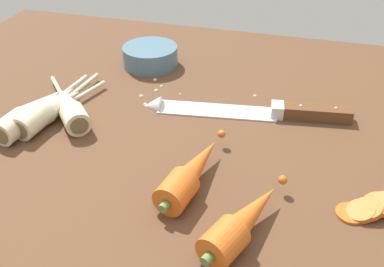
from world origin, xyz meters
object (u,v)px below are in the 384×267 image
object	(u,v)px
parsnip_mid_right	(54,106)
parsnip_front	(69,107)
chefs_knife	(242,110)
whole_carrot	(191,172)
whole_carrot_second	(243,222)
parsnip_back	(48,108)
prep_bowl	(150,55)
carrot_slice_stack	(381,204)
parsnip_mid_left	(33,112)

from	to	relation	value
parsnip_mid_right	parsnip_front	bearing A→B (deg)	13.70
chefs_knife	whole_carrot	distance (cm)	20.20
whole_carrot_second	parsnip_back	bearing A→B (deg)	154.61
whole_carrot	prep_bowl	xyz separation A→B (cm)	(-18.00, 33.31, 0.05)
chefs_knife	parsnip_mid_right	world-z (taller)	parsnip_mid_right
chefs_knife	parsnip_back	xyz separation A→B (cm)	(-30.29, -10.18, 1.33)
parsnip_front	carrot_slice_stack	xyz separation A→B (cm)	(47.89, -9.56, -0.76)
whole_carrot_second	parsnip_mid_left	distance (cm)	39.88
whole_carrot_second	parsnip_front	size ratio (longest dim) A/B	1.00
whole_carrot_second	whole_carrot	bearing A→B (deg)	139.33
parsnip_mid_right	whole_carrot	bearing A→B (deg)	-21.56
parsnip_back	prep_bowl	bearing A→B (deg)	69.11
whole_carrot	parsnip_mid_right	world-z (taller)	whole_carrot
parsnip_front	parsnip_mid_right	world-z (taller)	same
chefs_knife	parsnip_back	size ratio (longest dim) A/B	1.58
chefs_knife	prep_bowl	distance (cm)	25.20
parsnip_mid_right	carrot_slice_stack	distance (cm)	51.05
whole_carrot	prep_bowl	size ratio (longest dim) A/B	1.65
whole_carrot	whole_carrot_second	world-z (taller)	same
chefs_knife	prep_bowl	world-z (taller)	prep_bowl
parsnip_mid_left	carrot_slice_stack	bearing A→B (deg)	-7.08
whole_carrot_second	parsnip_mid_left	world-z (taller)	whole_carrot_second
carrot_slice_stack	parsnip_mid_left	bearing A→B (deg)	172.92
chefs_knife	whole_carrot_second	size ratio (longest dim) A/B	2.13
whole_carrot	carrot_slice_stack	size ratio (longest dim) A/B	1.74
parsnip_mid_left	carrot_slice_stack	distance (cm)	53.21
parsnip_front	prep_bowl	distance (cm)	23.12
parsnip_mid_left	prep_bowl	distance (cm)	27.57
parsnip_back	carrot_slice_stack	size ratio (longest dim) A/B	2.11
whole_carrot	prep_bowl	world-z (taller)	whole_carrot
chefs_knife	parsnip_back	distance (cm)	31.98
parsnip_mid_left	parsnip_mid_right	bearing A→B (deg)	43.51
chefs_knife	parsnip_front	size ratio (longest dim) A/B	2.14
chefs_knife	prep_bowl	bearing A→B (deg)	147.74
chefs_knife	whole_carrot_second	xyz separation A→B (cm)	(4.84, -26.85, 1.45)
parsnip_mid_right	prep_bowl	bearing A→B (deg)	70.06
chefs_knife	whole_carrot_second	bearing A→B (deg)	-79.79
chefs_knife	whole_carrot_second	world-z (taller)	whole_carrot_second
parsnip_mid_right	carrot_slice_stack	world-z (taller)	parsnip_mid_right
whole_carrot	parsnip_back	world-z (taller)	whole_carrot
prep_bowl	whole_carrot_second	bearing A→B (deg)	-57.05
chefs_knife	prep_bowl	size ratio (longest dim) A/B	3.17
whole_carrot	parsnip_front	world-z (taller)	whole_carrot
chefs_knife	whole_carrot	bearing A→B (deg)	-99.36
parsnip_mid_right	prep_bowl	xyz separation A→B (cm)	(8.31, 22.91, 0.17)
whole_carrot	whole_carrot_second	size ratio (longest dim) A/B	1.11
parsnip_front	parsnip_back	world-z (taller)	same
carrot_slice_stack	parsnip_mid_right	bearing A→B (deg)	169.87
parsnip_mid_right	parsnip_back	world-z (taller)	same
parsnip_front	parsnip_back	size ratio (longest dim) A/B	0.74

